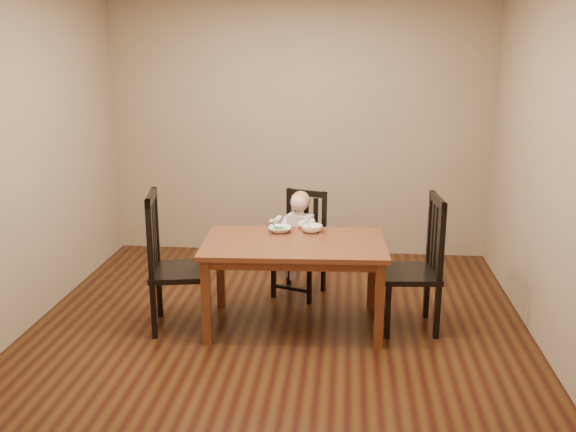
# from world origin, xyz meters

# --- Properties ---
(room) EXTENTS (4.01, 4.01, 2.71)m
(room) POSITION_xyz_m (0.00, 0.00, 1.35)
(room) COLOR #3E230D
(room) RESTS_ON ground
(dining_table) EXTENTS (1.47, 0.92, 0.71)m
(dining_table) POSITION_xyz_m (0.12, 0.04, 0.63)
(dining_table) COLOR #4D2511
(dining_table) RESTS_ON room
(chair_child) EXTENTS (0.51, 0.50, 0.94)m
(chair_child) POSITION_xyz_m (0.12, 0.77, 0.45)
(chair_child) COLOR black
(chair_child) RESTS_ON room
(chair_left) EXTENTS (0.54, 0.55, 1.11)m
(chair_left) POSITION_xyz_m (-0.83, -0.07, 0.53)
(chair_left) COLOR black
(chair_left) RESTS_ON room
(chair_right) EXTENTS (0.49, 0.50, 1.08)m
(chair_right) POSITION_xyz_m (1.09, 0.10, 0.52)
(chair_right) COLOR black
(chair_right) RESTS_ON room
(toddler) EXTENTS (0.40, 0.44, 0.50)m
(toddler) POSITION_xyz_m (0.11, 0.73, 0.58)
(toddler) COLOR beige
(toddler) RESTS_ON chair_child
(bowl_peas) EXTENTS (0.21, 0.21, 0.05)m
(bowl_peas) POSITION_xyz_m (-0.02, 0.29, 0.74)
(bowl_peas) COLOR white
(bowl_peas) RESTS_ON dining_table
(bowl_veg) EXTENTS (0.19, 0.19, 0.06)m
(bowl_veg) POSITION_xyz_m (0.24, 0.32, 0.74)
(bowl_veg) COLOR white
(bowl_veg) RESTS_ON dining_table
(fork) EXTENTS (0.08, 0.12, 0.05)m
(fork) POSITION_xyz_m (-0.06, 0.27, 0.76)
(fork) COLOR silver
(fork) RESTS_ON bowl_peas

